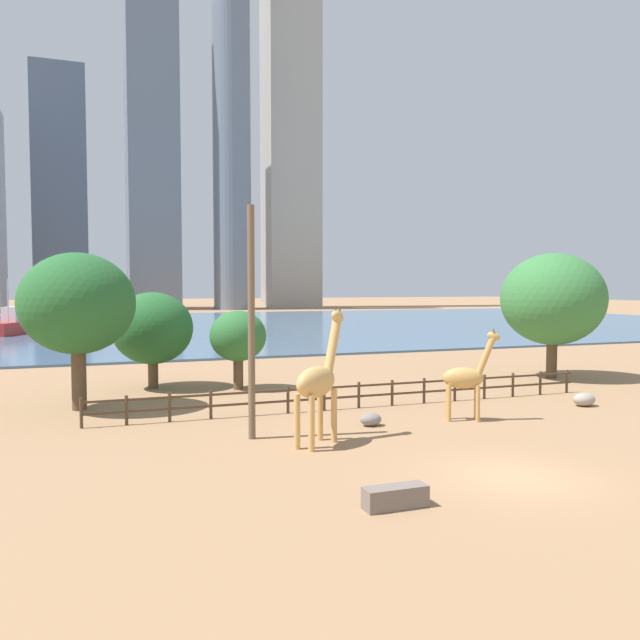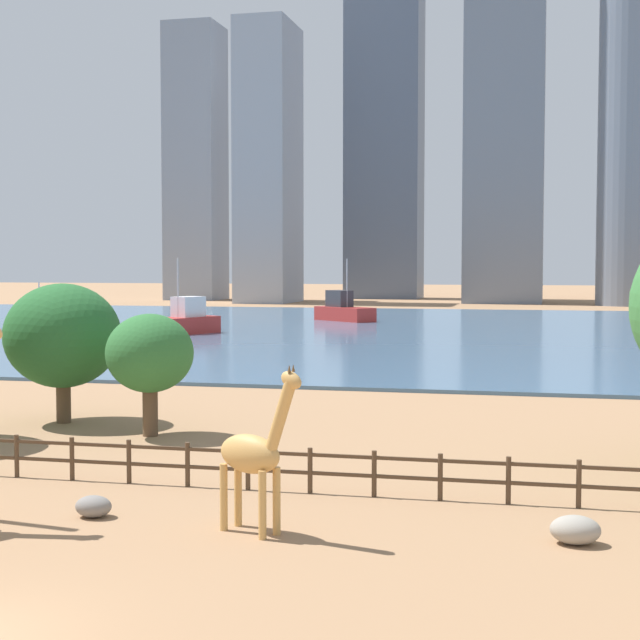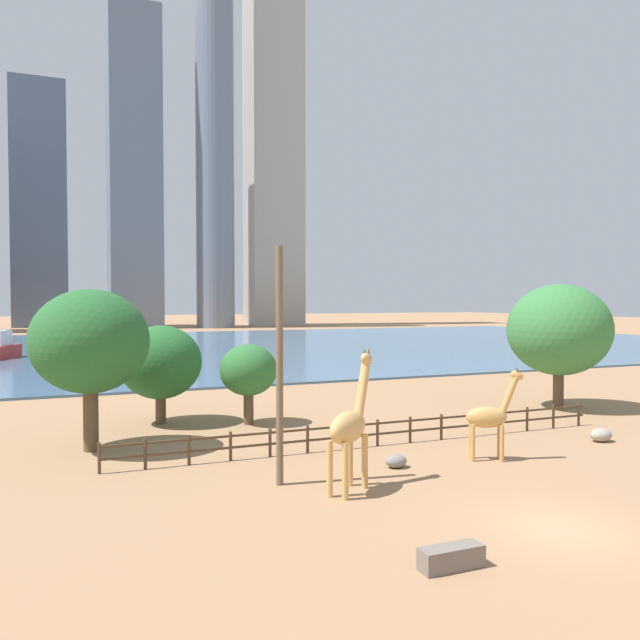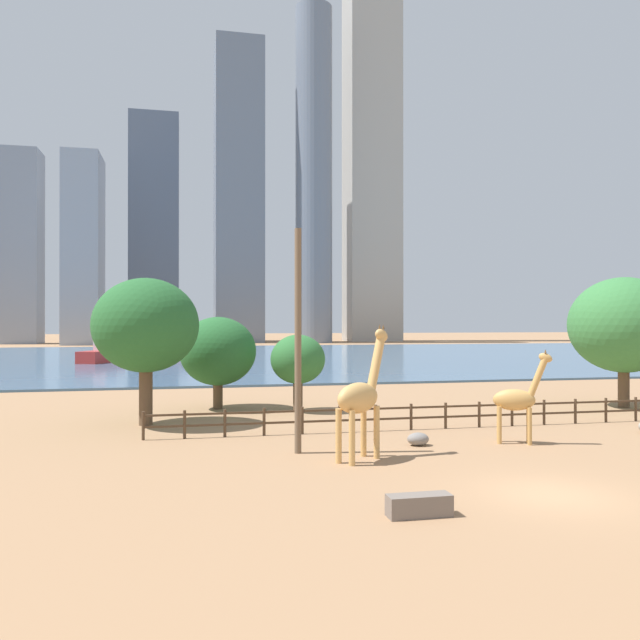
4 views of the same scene
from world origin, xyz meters
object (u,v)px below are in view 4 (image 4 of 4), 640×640
object	(u,v)px
feeding_trough	(419,505)
tree_left_small	(146,326)
tree_left_large	(298,360)
tree_center_broad	(218,351)
boat_ferry	(181,346)
tree_right_tall	(624,325)
giraffe_tall	(517,400)
utility_pole	(298,341)
boulder_by_pole	(418,439)
boat_tug	(102,353)
giraffe_companion	(361,397)

from	to	relation	value
feeding_trough	tree_left_small	xyz separation A→B (m)	(-8.33, 17.42, 4.88)
feeding_trough	tree_left_large	size ratio (longest dim) A/B	0.39
tree_center_broad	boat_ferry	xyz separation A→B (m)	(-2.64, 68.50, -2.23)
tree_right_tall	tree_left_large	bearing A→B (deg)	172.24
tree_left_small	giraffe_tall	bearing A→B (deg)	-27.70
utility_pole	boat_ferry	world-z (taller)	utility_pole
boulder_by_pole	tree_left_small	distance (m)	15.22
giraffe_tall	boat_ferry	size ratio (longest dim) A/B	0.55
feeding_trough	boat_tug	size ratio (longest dim) A/B	0.23
tree_left_large	tree_right_tall	distance (m)	20.60
giraffe_companion	boulder_by_pole	world-z (taller)	giraffe_companion
feeding_trough	tree_left_large	world-z (taller)	tree_left_large
boat_ferry	tree_right_tall	bearing A→B (deg)	-29.82
tree_left_small	boat_tug	xyz separation A→B (m)	(-8.50, 50.96, -3.85)
boulder_by_pole	boat_tug	bearing A→B (deg)	109.07
boulder_by_pole	boat_ferry	xyz separation A→B (m)	(-10.57, 81.93, 1.05)
giraffe_tall	utility_pole	size ratio (longest dim) A/B	0.45
tree_left_large	tree_right_tall	xyz separation A→B (m)	(20.30, -2.77, 2.09)
tree_left_large	tree_center_broad	size ratio (longest dim) A/B	0.81
giraffe_tall	boulder_by_pole	bearing A→B (deg)	-160.93
utility_pole	boulder_by_pole	distance (m)	6.93
utility_pole	boat_ferry	bearing A→B (deg)	93.60
boat_ferry	tree_left_large	bearing A→B (deg)	-44.55
boat_ferry	boat_tug	bearing A→B (deg)	-73.75
utility_pole	boat_tug	xyz separation A→B (m)	(-15.03, 59.50, -3.28)
utility_pole	tree_center_broad	bearing A→B (deg)	100.37
tree_left_small	boat_ferry	distance (m)	73.94
tree_center_broad	boat_ferry	size ratio (longest dim) A/B	0.76
giraffe_tall	tree_center_broad	distance (m)	18.72
tree_left_large	tree_left_small	world-z (taller)	tree_left_small
boulder_by_pole	tree_center_broad	distance (m)	15.94
utility_pole	boat_tug	world-z (taller)	utility_pole
utility_pole	giraffe_companion	bearing A→B (deg)	-39.37
boulder_by_pole	giraffe_companion	bearing A→B (deg)	-145.57
tree_right_tall	boat_ferry	xyz separation A→B (m)	(-27.60, 73.31, -3.85)
giraffe_tall	tree_left_large	xyz separation A→B (m)	(-7.73, 11.89, 1.15)
giraffe_tall	boat_ferry	world-z (taller)	boat_ferry
feeding_trough	giraffe_tall	bearing A→B (deg)	47.62
giraffe_companion	giraffe_tall	bearing A→B (deg)	-25.03
tree_center_broad	tree_left_small	distance (m)	6.86
boulder_by_pole	boat_ferry	distance (m)	82.61
giraffe_companion	tree_left_small	distance (m)	13.76
tree_right_tall	tree_center_broad	bearing A→B (deg)	169.09
giraffe_companion	tree_right_tall	xyz separation A→B (m)	(20.26, 10.83, 2.73)
giraffe_tall	giraffe_companion	xyz separation A→B (m)	(-7.69, -1.71, 0.51)
tree_left_large	boat_ferry	bearing A→B (deg)	95.91
boulder_by_pole	tree_left_small	size ratio (longest dim) A/B	0.12
tree_center_broad	boat_ferry	bearing A→B (deg)	92.21
giraffe_companion	utility_pole	world-z (taller)	utility_pole
giraffe_tall	boat_ferry	bearing A→B (deg)	125.85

